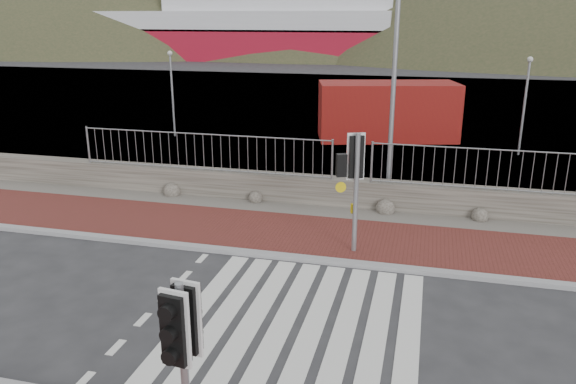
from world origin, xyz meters
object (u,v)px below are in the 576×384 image
(traffic_signal_far, at_px, (355,167))
(streetlight, at_px, (400,52))
(ferry, at_px, (237,18))
(traffic_signal_near, at_px, (182,338))
(shipping_container, at_px, (387,111))

(traffic_signal_far, relative_size, streetlight, 0.37)
(ferry, xyz_separation_m, streetlight, (25.85, -59.80, -0.69))
(ferry, distance_m, traffic_signal_near, 75.70)
(traffic_signal_far, distance_m, shipping_container, 14.16)
(traffic_signal_near, bearing_deg, shipping_container, 95.24)
(traffic_signal_near, bearing_deg, traffic_signal_far, 88.98)
(traffic_signal_far, bearing_deg, streetlight, -121.14)
(ferry, relative_size, streetlight, 6.02)
(traffic_signal_near, bearing_deg, ferry, 115.82)
(traffic_signal_near, bearing_deg, streetlight, 88.85)
(ferry, bearing_deg, streetlight, -66.62)
(streetlight, distance_m, shipping_container, 10.37)
(streetlight, xyz_separation_m, shipping_container, (-1.00, 9.77, -3.33))
(traffic_signal_near, xyz_separation_m, shipping_container, (0.76, 21.64, -0.61))
(traffic_signal_far, height_order, shipping_container, traffic_signal_far)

